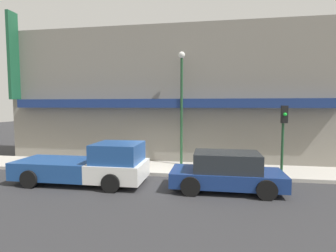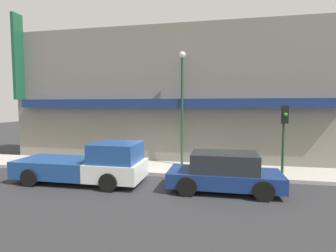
{
  "view_description": "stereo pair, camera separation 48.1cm",
  "coord_description": "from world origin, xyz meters",
  "px_view_note": "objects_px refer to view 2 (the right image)",
  "views": [
    {
      "loc": [
        2.5,
        -12.18,
        3.42
      ],
      "look_at": [
        0.35,
        1.08,
        2.37
      ],
      "focal_mm": 28.0,
      "sensor_mm": 36.0,
      "label": 1
    },
    {
      "loc": [
        2.97,
        -12.09,
        3.42
      ],
      "look_at": [
        0.35,
        1.08,
        2.37
      ],
      "focal_mm": 28.0,
      "sensor_mm": 36.0,
      "label": 2
    }
  ],
  "objects_px": {
    "parked_car": "(224,172)",
    "street_lamp": "(182,96)",
    "pickup_truck": "(89,165)",
    "fire_hydrant": "(125,163)",
    "traffic_light": "(284,128)"
  },
  "relations": [
    {
      "from": "fire_hydrant",
      "to": "traffic_light",
      "type": "xyz_separation_m",
      "value": [
        7.6,
        -0.03,
        1.94
      ]
    },
    {
      "from": "pickup_truck",
      "to": "parked_car",
      "type": "bearing_deg",
      "value": -2.07
    },
    {
      "from": "pickup_truck",
      "to": "street_lamp",
      "type": "relative_size",
      "value": 0.93
    },
    {
      "from": "parked_car",
      "to": "fire_hydrant",
      "type": "bearing_deg",
      "value": 154.93
    },
    {
      "from": "pickup_truck",
      "to": "parked_car",
      "type": "height_order",
      "value": "pickup_truck"
    },
    {
      "from": "street_lamp",
      "to": "traffic_light",
      "type": "bearing_deg",
      "value": -17.87
    },
    {
      "from": "parked_car",
      "to": "street_lamp",
      "type": "xyz_separation_m",
      "value": [
        -2.23,
        3.65,
        3.2
      ]
    },
    {
      "from": "street_lamp",
      "to": "fire_hydrant",
      "type": "bearing_deg",
      "value": -150.31
    },
    {
      "from": "traffic_light",
      "to": "parked_car",
      "type": "bearing_deg",
      "value": -142.05
    },
    {
      "from": "street_lamp",
      "to": "traffic_light",
      "type": "relative_size",
      "value": 1.89
    },
    {
      "from": "parked_car",
      "to": "street_lamp",
      "type": "height_order",
      "value": "street_lamp"
    },
    {
      "from": "fire_hydrant",
      "to": "street_lamp",
      "type": "bearing_deg",
      "value": 29.69
    },
    {
      "from": "pickup_truck",
      "to": "traffic_light",
      "type": "bearing_deg",
      "value": 11.62
    },
    {
      "from": "pickup_truck",
      "to": "street_lamp",
      "type": "xyz_separation_m",
      "value": [
        3.63,
        3.65,
        3.15
      ]
    },
    {
      "from": "traffic_light",
      "to": "fire_hydrant",
      "type": "bearing_deg",
      "value": 179.79
    }
  ]
}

